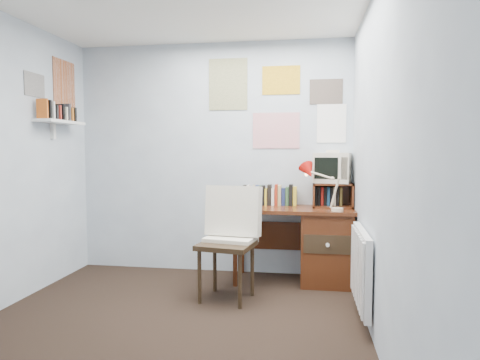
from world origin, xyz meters
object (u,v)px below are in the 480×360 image
(tv_riser, at_px, (332,195))
(radiator, at_px, (361,268))
(crt_tv, at_px, (333,166))
(wall_shelf, at_px, (60,122))
(desk, at_px, (320,243))
(desk_chair, at_px, (226,245))
(desk_lamp, at_px, (338,190))

(tv_riser, relative_size, radiator, 0.50)
(crt_tv, bearing_deg, wall_shelf, -158.54)
(desk, distance_m, crt_tv, 0.79)
(radiator, relative_size, wall_shelf, 1.29)
(desk_chair, relative_size, wall_shelf, 1.59)
(radiator, distance_m, wall_shelf, 3.15)
(tv_riser, bearing_deg, wall_shelf, -169.68)
(desk_lamp, height_order, wall_shelf, wall_shelf)
(desk_chair, distance_m, tv_riser, 1.27)
(desk, bearing_deg, tv_riser, 42.96)
(desk_chair, relative_size, desk_lamp, 2.40)
(tv_riser, xyz_separation_m, crt_tv, (-0.00, 0.02, 0.29))
(desk_chair, height_order, wall_shelf, wall_shelf)
(desk_chair, height_order, tv_riser, tv_riser)
(radiator, height_order, wall_shelf, wall_shelf)
(desk_chair, xyz_separation_m, radiator, (1.13, -0.30, -0.07))
(desk_lamp, bearing_deg, desk_chair, -160.38)
(crt_tv, xyz_separation_m, radiator, (0.17, -1.06, -0.76))
(wall_shelf, bearing_deg, desk_lamp, 4.26)
(desk, relative_size, crt_tv, 3.42)
(desk, xyz_separation_m, tv_riser, (0.12, 0.11, 0.48))
(radiator, bearing_deg, desk_lamp, 100.50)
(desk, xyz_separation_m, crt_tv, (0.12, 0.13, 0.77))
(wall_shelf, bearing_deg, crt_tv, 10.74)
(desk_chair, xyz_separation_m, tv_riser, (0.96, 0.74, 0.39))
(desk_chair, relative_size, radiator, 1.24)
(radiator, bearing_deg, desk_chair, 164.95)
(desk, height_order, desk_chair, desk_chair)
(desk, bearing_deg, crt_tv, 47.99)
(tv_riser, bearing_deg, radiator, -80.72)
(desk_lamp, bearing_deg, desk, 125.47)
(desk_lamp, height_order, crt_tv, crt_tv)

